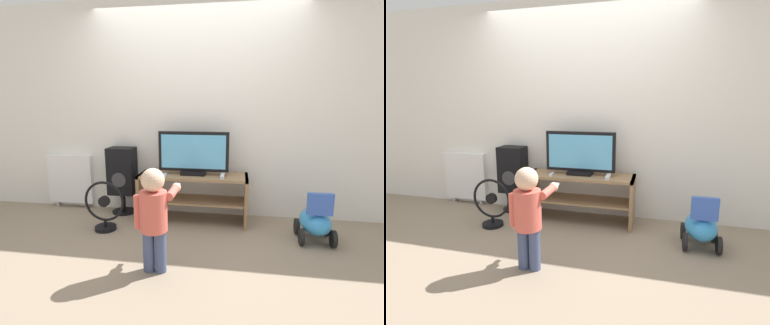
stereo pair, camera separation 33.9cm
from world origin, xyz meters
TOP-DOWN VIEW (x-y plane):
  - ground_plane at (0.00, 0.00)m, footprint 16.00×16.00m
  - wall_back at (0.00, 0.51)m, footprint 10.00×0.06m
  - tv_stand at (0.00, 0.21)m, footprint 1.27×0.43m
  - television at (0.00, 0.23)m, footprint 0.82×0.20m
  - game_console at (0.35, 0.14)m, footprint 0.04×0.20m
  - remote_primary at (-0.31, 0.11)m, footprint 0.05×0.13m
  - child at (-0.15, -0.92)m, footprint 0.34×0.50m
  - speaker_tower at (-0.93, 0.34)m, footprint 0.33×0.30m
  - floor_fan at (-0.93, -0.21)m, footprint 0.46×0.24m
  - ride_on_toy at (1.32, -0.13)m, footprint 0.34×0.48m
  - radiator at (-1.70, 0.44)m, footprint 0.62×0.08m

SIDE VIEW (x-z plane):
  - ground_plane at x=0.00m, z-range 0.00..0.00m
  - ride_on_toy at x=1.32m, z-range -0.07..0.48m
  - floor_fan at x=-0.93m, z-range -0.03..0.53m
  - tv_stand at x=0.00m, z-range 0.09..0.66m
  - radiator at x=-1.70m, z-range 0.03..0.74m
  - speaker_tower at x=-0.93m, z-range 0.10..0.95m
  - child at x=-0.15m, z-range 0.08..0.97m
  - remote_primary at x=-0.31m, z-range 0.56..0.59m
  - game_console at x=0.35m, z-range 0.57..0.60m
  - television at x=0.00m, z-range 0.56..1.06m
  - wall_back at x=0.00m, z-range 0.00..2.60m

